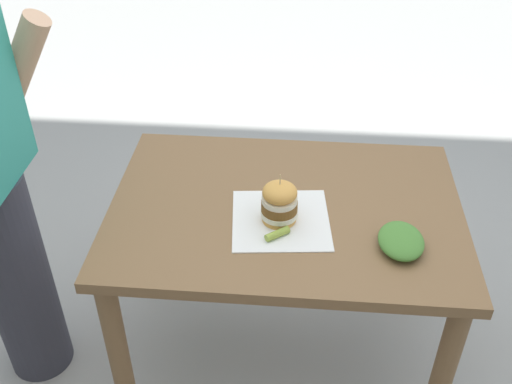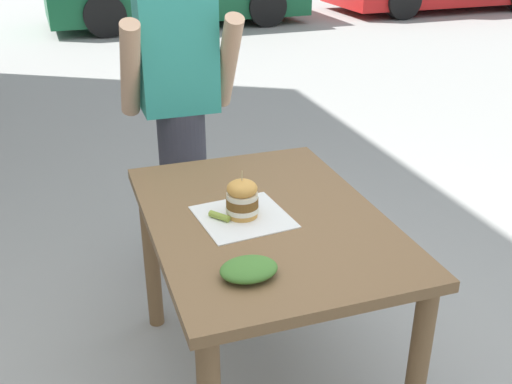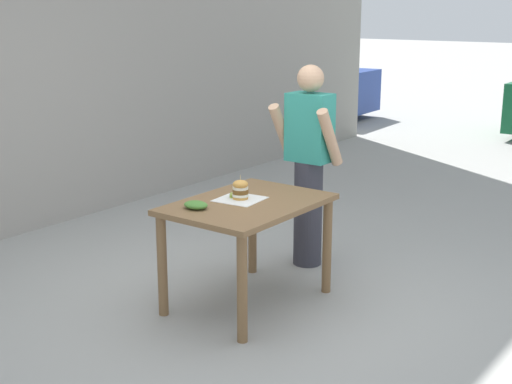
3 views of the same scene
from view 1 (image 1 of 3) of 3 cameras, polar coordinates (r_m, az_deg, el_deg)
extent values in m
plane|color=#9E9E99|center=(2.57, 2.31, -15.16)|extent=(80.00, 80.00, 0.00)
cube|color=brown|center=(2.02, 2.83, -1.73)|extent=(0.83, 1.18, 0.04)
cylinder|color=brown|center=(2.11, 17.16, -16.88)|extent=(0.07, 0.07, 0.74)
cylinder|color=brown|center=(2.59, 14.71, -4.16)|extent=(0.07, 0.07, 0.74)
cylinder|color=brown|center=(2.13, -12.86, -15.25)|extent=(0.07, 0.07, 0.74)
cylinder|color=brown|center=(2.61, -8.78, -2.96)|extent=(0.07, 0.07, 0.74)
cube|color=white|center=(1.95, 2.37, -2.66)|extent=(0.34, 0.34, 0.00)
cylinder|color=gold|center=(1.94, 2.21, -2.39)|extent=(0.11, 0.11, 0.02)
cylinder|color=silver|center=(1.93, 2.22, -1.94)|extent=(0.12, 0.12, 0.02)
cylinder|color=brown|center=(1.91, 2.24, -1.33)|extent=(0.12, 0.12, 0.03)
cylinder|color=silver|center=(1.89, 2.26, -0.71)|extent=(0.11, 0.11, 0.02)
ellipsoid|color=gold|center=(1.88, 2.28, -0.04)|extent=(0.11, 0.11, 0.06)
cylinder|color=#D1B77F|center=(1.85, 2.31, 0.98)|extent=(0.00, 0.00, 0.05)
cylinder|color=#8EA83D|center=(1.87, 2.04, -4.00)|extent=(0.07, 0.08, 0.02)
ellipsoid|color=#477F33|center=(1.88, 13.64, -4.53)|extent=(0.18, 0.14, 0.05)
cylinder|color=#33333D|center=(2.38, -21.75, -7.76)|extent=(0.24, 0.24, 0.90)
cylinder|color=tan|center=(2.15, -22.05, 9.58)|extent=(0.09, 0.34, 0.50)
camera|label=2|loc=(2.03, 67.86, 8.28)|focal=42.00mm
camera|label=3|loc=(6.00, 52.12, 26.03)|focal=50.00mm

